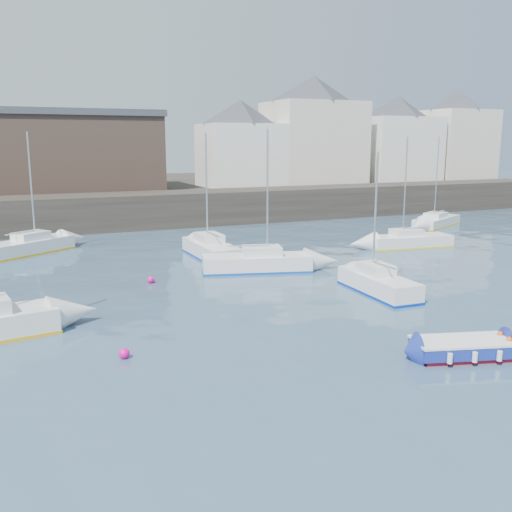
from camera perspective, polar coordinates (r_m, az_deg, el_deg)
name	(u,v)px	position (r m, az deg, el deg)	size (l,w,h in m)	color
water	(392,360)	(20.85, 13.43, -10.08)	(220.00, 220.00, 0.00)	#2D4760
quay_wall	(154,210)	(52.13, -10.13, 4.59)	(90.00, 5.00, 3.00)	#28231E
land_strip	(118,194)	(69.69, -13.60, 6.05)	(90.00, 32.00, 2.80)	#28231E
bldg_east_a	(313,130)	(65.66, 5.76, 12.47)	(13.36, 13.36, 11.80)	beige
bldg_east_b	(396,138)	(71.24, 13.86, 11.36)	(11.88, 11.88, 9.95)	white
bldg_east_c	(456,134)	(76.99, 19.33, 11.41)	(11.14, 11.14, 10.95)	beige
bldg_east_d	(241,143)	(61.32, -1.55, 11.25)	(11.14, 11.14, 8.95)	white
warehouse	(72,151)	(58.70, -17.96, 9.98)	(16.40, 10.40, 7.60)	#3D2D26
blue_dinghy	(463,348)	(21.63, 19.99, -8.61)	(3.82, 2.44, 0.67)	maroon
sailboat_b	(257,262)	(33.55, 0.13, -0.62)	(6.70, 3.66, 8.22)	white
sailboat_c	(378,283)	(29.34, 12.10, -2.63)	(1.88, 5.36, 6.98)	white
sailboat_d	(409,240)	(42.75, 15.09, 1.52)	(6.33, 2.70, 7.82)	white
sailboat_f	(211,249)	(37.57, -4.56, 0.70)	(2.13, 6.25, 8.06)	white
sailboat_g	(436,221)	(54.13, 17.60, 3.36)	(6.50, 4.62, 7.93)	white
sailboat_h	(28,246)	(41.73, -21.82, 0.94)	(6.38, 5.25, 8.16)	white
buoy_near	(124,358)	(20.96, -13.02, -9.94)	(0.39, 0.39, 0.39)	#F30885
buoy_mid	(372,291)	(29.82, 11.52, -3.44)	(0.44, 0.44, 0.44)	#F30885
buoy_far	(151,283)	(31.38, -10.46, -2.66)	(0.39, 0.39, 0.39)	#F30885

